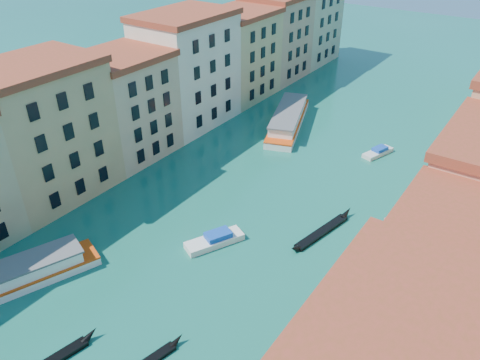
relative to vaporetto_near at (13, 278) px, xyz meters
The scene contains 7 objects.
left_bank_palazzos 43.56m from the vaporetto_near, 107.75° to the left, with size 12.80×128.40×21.00m.
quay 53.91m from the vaporetto_near, 49.55° to the left, with size 4.00×140.00×1.00m, color gray.
vaporetto_near is the anchor object (origin of this frame).
vaporetto_far 56.38m from the vaporetto_near, 85.93° to the left, with size 12.30×22.60×3.30m.
gondola_far 38.33m from the vaporetto_near, 49.75° to the left, with size 3.65×13.03×1.86m.
motorboat_mid 24.01m from the vaporetto_near, 53.38° to the left, with size 5.55×7.95×1.59m.
motorboat_far 59.37m from the vaporetto_near, 67.39° to the left, with size 3.78×6.47×1.28m.
Camera 1 is at (30.93, 6.07, 38.55)m, focal length 35.00 mm.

